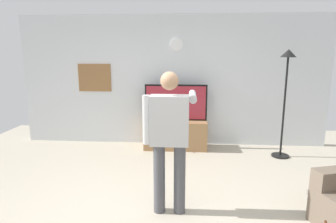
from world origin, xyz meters
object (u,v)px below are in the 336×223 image
object	(u,v)px
tv_stand	(176,134)
television	(176,102)
person_standing_nearer_lamp	(170,135)
wall_clock	(177,44)
framed_picture	(95,78)
floor_lamp	(286,81)

from	to	relation	value
tv_stand	television	xyz separation A→B (m)	(0.00, 0.05, 0.65)
person_standing_nearer_lamp	tv_stand	bearing A→B (deg)	90.72
wall_clock	framed_picture	world-z (taller)	wall_clock
wall_clock	person_standing_nearer_lamp	distance (m)	2.94
person_standing_nearer_lamp	wall_clock	bearing A→B (deg)	90.64
television	person_standing_nearer_lamp	distance (m)	2.48
television	framed_picture	bearing A→B (deg)	171.84
wall_clock	floor_lamp	xyz separation A→B (m)	(2.00, -0.66, -0.67)
wall_clock	person_standing_nearer_lamp	world-z (taller)	wall_clock
floor_lamp	wall_clock	bearing A→B (deg)	161.76
framed_picture	floor_lamp	bearing A→B (deg)	-10.09
television	person_standing_nearer_lamp	bearing A→B (deg)	-89.30
person_standing_nearer_lamp	framed_picture	bearing A→B (deg)	122.93
tv_stand	person_standing_nearer_lamp	world-z (taller)	person_standing_nearer_lamp
tv_stand	floor_lamp	xyz separation A→B (m)	(2.00, -0.37, 1.13)
wall_clock	floor_lamp	distance (m)	2.21
wall_clock	framed_picture	xyz separation A→B (m)	(-1.73, 0.00, -0.68)
tv_stand	television	bearing A→B (deg)	90.00
television	person_standing_nearer_lamp	size ratio (longest dim) A/B	0.73
tv_stand	floor_lamp	size ratio (longest dim) A/B	0.64
framed_picture	floor_lamp	world-z (taller)	floor_lamp
television	wall_clock	xyz separation A→B (m)	(0.00, 0.24, 1.15)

